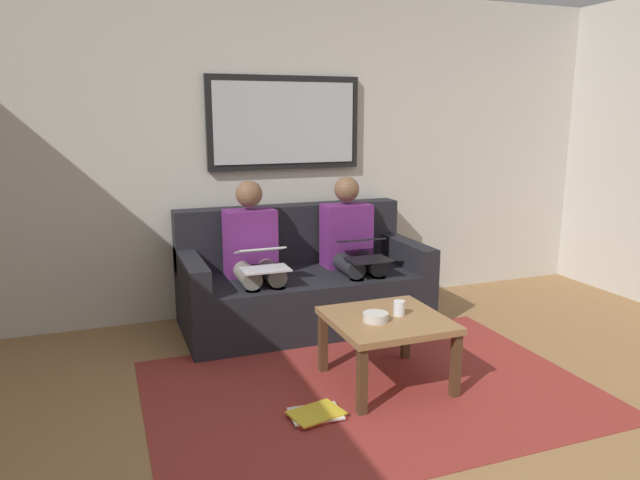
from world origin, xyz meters
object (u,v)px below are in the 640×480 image
coffee_table (387,326)px  laptop_silver (262,258)px  bowl (376,317)px  person_left (351,245)px  couch (301,284)px  magazine_stack (316,414)px  laptop_black (364,249)px  cup (399,308)px  person_right (254,253)px  framed_mirror (285,123)px

coffee_table → laptop_silver: bearing=-59.9°
bowl → person_left: 1.25m
couch → magazine_stack: bearing=74.1°
bowl → laptop_black: bearing=-110.9°
coffee_table → person_left: 1.20m
person_left → magazine_stack: size_ratio=3.59×
coffee_table → bowl: (0.10, 0.04, 0.08)m
cup → magazine_stack: bearing=21.6°
bowl → laptop_black: 1.03m
person_right → magazine_stack: (0.02, 1.39, -0.59)m
person_left → cup: bearing=81.0°
person_right → magazine_stack: 1.51m
person_left → laptop_black: (0.00, 0.24, 0.02)m
framed_mirror → cup: 1.94m
couch → laptop_silver: size_ratio=5.44×
couch → person_left: bearing=170.2°
person_left → laptop_black: person_left is taller
framed_mirror → coffee_table: size_ratio=1.87×
framed_mirror → cup: framed_mirror is taller
couch → bowl: (-0.03, 1.25, 0.14)m
coffee_table → laptop_silver: laptop_silver is taller
person_left → laptop_silver: bearing=17.2°
bowl → person_left: person_left is taller
framed_mirror → laptop_silver: (0.39, 0.70, -0.92)m
couch → laptop_black: couch is taller
cup → magazine_stack: cup is taller
couch → person_left: person_left is taller
couch → coffee_table: couch is taller
couch → framed_mirror: framed_mirror is taller
laptop_black → person_right: person_right is taller
bowl → magazine_stack: bowl is taller
magazine_stack → person_right: bearing=-90.9°
coffee_table → magazine_stack: 0.69m
bowl → person_left: size_ratio=0.13×
laptop_silver → couch: bearing=-141.6°
couch → person_right: (0.39, 0.07, 0.30)m
magazine_stack → laptop_silver: bearing=-91.1°
person_left → laptop_silver: (0.79, 0.24, 0.02)m
cup → person_right: 1.30m
person_right → bowl: bearing=109.9°
bowl → couch: bearing=-88.4°
couch → cup: couch is taller
couch → framed_mirror: bearing=-90.0°
couch → laptop_black: bearing=141.9°
framed_mirror → magazine_stack: (0.42, 1.85, -1.53)m
framed_mirror → cup: bearing=97.6°
cup → laptop_silver: (0.61, -0.90, 0.15)m
bowl → magazine_stack: bearing=24.6°
framed_mirror → person_left: framed_mirror is taller
laptop_black → person_right: (0.79, -0.24, -0.02)m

